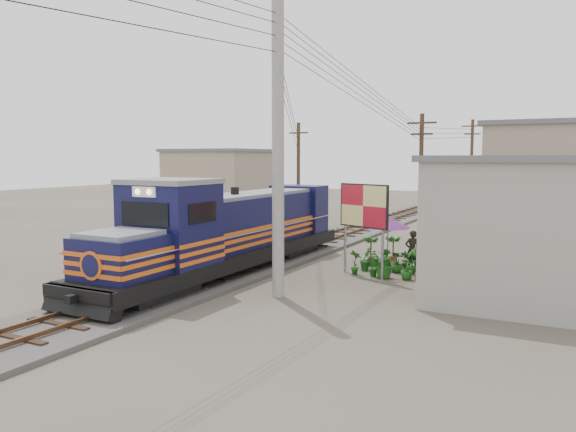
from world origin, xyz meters
The scene contains 16 objects.
ground centered at (0.00, 0.00, 0.00)m, with size 120.00×120.00×0.00m, color #473F35.
ballast centered at (0.00, 10.00, 0.08)m, with size 3.60×70.00×0.16m, color #595651.
track centered at (0.00, 10.00, 0.26)m, with size 1.15×70.00×0.12m.
locomotive centered at (0.00, 1.72, 1.66)m, with size 2.79×15.19×3.76m.
utility_pole_main centered at (3.50, -0.50, 5.00)m, with size 0.40×0.40×10.00m.
wooden_pole_mid centered at (4.50, 14.00, 3.68)m, with size 1.60×0.24×7.00m.
wooden_pole_far centered at (4.80, 28.00, 3.93)m, with size 1.60×0.24×7.50m.
wooden_pole_left centered at (-5.00, 18.00, 3.68)m, with size 1.60×0.24×7.00m.
power_lines centered at (-0.14, 8.49, 7.56)m, with size 9.65×19.00×3.30m.
shophouse_front centered at (11.50, 3.00, 2.36)m, with size 7.35×6.30×4.70m.
shophouse_back centered at (11.00, 22.00, 2.11)m, with size 6.30×6.30×4.20m.
shophouse_left centered at (-10.00, 16.00, 2.61)m, with size 6.30×6.30×5.20m.
billboard centered at (4.88, 3.93, 2.67)m, with size 2.23×0.94×3.62m.
market_umbrella centered at (5.13, 6.28, 1.88)m, with size 2.47×2.47×2.15m.
vendor centered at (6.28, 5.94, 0.83)m, with size 0.61×0.40×1.66m, color black.
plant_nursery centered at (5.76, 4.80, 0.47)m, with size 3.37×3.09×1.10m.
Camera 1 is at (12.32, -16.66, 4.65)m, focal length 35.00 mm.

